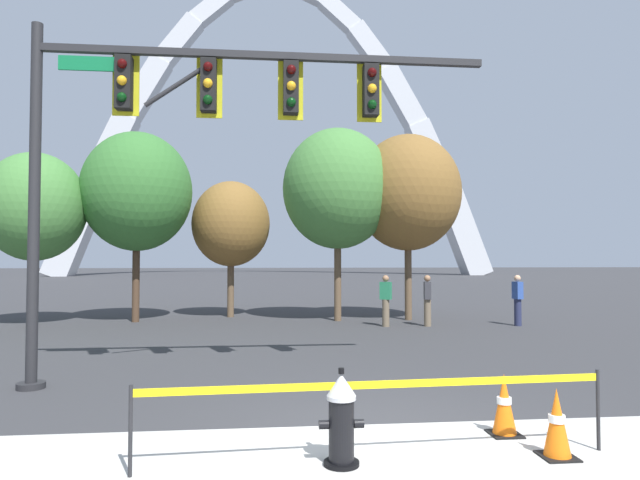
# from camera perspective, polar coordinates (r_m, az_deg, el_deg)

# --- Properties ---
(ground_plane) EXTENTS (240.00, 240.00, 0.00)m
(ground_plane) POSITION_cam_1_polar(r_m,az_deg,el_deg) (6.97, 5.82, -19.51)
(ground_plane) COLOR #333335
(fire_hydrant) EXTENTS (0.46, 0.48, 0.99)m
(fire_hydrant) POSITION_cam_1_polar(r_m,az_deg,el_deg) (5.85, 2.23, -18.20)
(fire_hydrant) COLOR black
(fire_hydrant) RESTS_ON ground
(caution_tape_barrier) EXTENTS (4.97, 0.28, 0.89)m
(caution_tape_barrier) POSITION_cam_1_polar(r_m,az_deg,el_deg) (5.90, 6.22, -16.63)
(caution_tape_barrier) COLOR #232326
(caution_tape_barrier) RESTS_ON ground
(traffic_cone_by_hydrant) EXTENTS (0.36, 0.36, 0.73)m
(traffic_cone_by_hydrant) POSITION_cam_1_polar(r_m,az_deg,el_deg) (6.58, 23.48, -17.19)
(traffic_cone_by_hydrant) COLOR black
(traffic_cone_by_hydrant) RESTS_ON ground
(traffic_cone_mid_sidewalk) EXTENTS (0.36, 0.36, 0.73)m
(traffic_cone_mid_sidewalk) POSITION_cam_1_polar(r_m,az_deg,el_deg) (7.14, 18.67, -16.01)
(traffic_cone_mid_sidewalk) COLOR black
(traffic_cone_mid_sidewalk) RESTS_ON ground
(traffic_signal_gantry) EXTENTS (7.82, 0.44, 6.00)m
(traffic_signal_gantry) POSITION_cam_1_polar(r_m,az_deg,el_deg) (9.71, -14.08, 11.79)
(traffic_signal_gantry) COLOR #232326
(traffic_signal_gantry) RESTS_ON ground
(monument_arch) EXTENTS (55.44, 3.09, 38.56)m
(monument_arch) POSITION_cam_1_polar(r_m,az_deg,el_deg) (70.26, -4.63, 10.35)
(monument_arch) COLOR silver
(monument_arch) RESTS_ON ground
(tree_far_left) EXTENTS (3.13, 3.13, 5.47)m
(tree_far_left) POSITION_cam_1_polar(r_m,az_deg,el_deg) (19.54, -27.61, 3.08)
(tree_far_left) COLOR brown
(tree_far_left) RESTS_ON ground
(tree_left_mid) EXTENTS (3.63, 3.63, 6.35)m
(tree_left_mid) POSITION_cam_1_polar(r_m,az_deg,el_deg) (19.37, -18.56, 4.79)
(tree_left_mid) COLOR #473323
(tree_left_mid) RESTS_ON ground
(tree_center_left) EXTENTS (2.81, 2.81, 4.92)m
(tree_center_left) POSITION_cam_1_polar(r_m,az_deg,el_deg) (20.08, -9.27, 1.65)
(tree_center_left) COLOR brown
(tree_center_left) RESTS_ON ground
(tree_center_right) EXTENTS (3.75, 3.75, 6.56)m
(tree_center_right) POSITION_cam_1_polar(r_m,az_deg,el_deg) (18.73, 1.85, 5.35)
(tree_center_right) COLOR brown
(tree_center_right) RESTS_ON ground
(tree_right_mid) EXTENTS (3.66, 3.66, 6.41)m
(tree_right_mid) POSITION_cam_1_polar(r_m,az_deg,el_deg) (19.23, 9.14, 4.88)
(tree_right_mid) COLOR brown
(tree_right_mid) RESTS_ON ground
(pedestrian_walking_left) EXTENTS (0.24, 0.36, 1.59)m
(pedestrian_walking_left) POSITION_cam_1_polar(r_m,az_deg,el_deg) (18.31, 19.92, -5.87)
(pedestrian_walking_left) COLOR #232847
(pedestrian_walking_left) RESTS_ON ground
(pedestrian_standing_center) EXTENTS (0.26, 0.37, 1.59)m
(pedestrian_standing_center) POSITION_cam_1_polar(r_m,az_deg,el_deg) (17.44, 11.15, -6.16)
(pedestrian_standing_center) COLOR brown
(pedestrian_standing_center) RESTS_ON ground
(pedestrian_walking_right) EXTENTS (0.39, 0.34, 1.59)m
(pedestrian_walking_right) POSITION_cam_1_polar(r_m,az_deg,el_deg) (17.16, 6.87, -6.25)
(pedestrian_walking_right) COLOR brown
(pedestrian_walking_right) RESTS_ON ground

